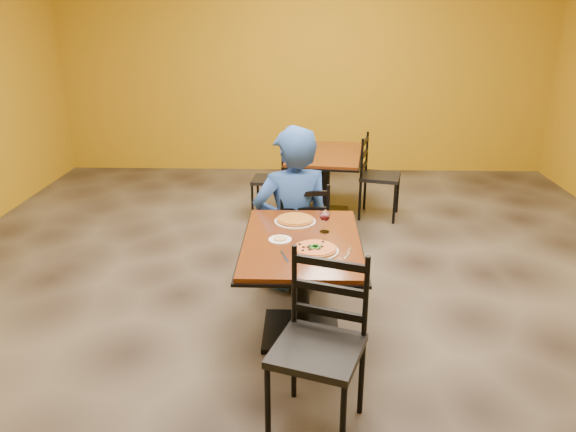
{
  "coord_description": "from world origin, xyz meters",
  "views": [
    {
      "loc": [
        0.01,
        -3.97,
        2.22
      ],
      "look_at": [
        -0.1,
        -0.3,
        0.85
      ],
      "focal_mm": 34.02,
      "sensor_mm": 36.0,
      "label": 1
    }
  ],
  "objects_px": {
    "table_main": "(302,265)",
    "table_second": "(325,170)",
    "side_plate": "(280,240)",
    "wine_glass": "(325,220)",
    "chair_second_left": "(270,180)",
    "pizza_main": "(315,249)",
    "diner": "(293,208)",
    "pizza_far": "(295,219)",
    "chair_main_near": "(317,351)",
    "plate_main": "(315,251)",
    "chair_main_far": "(302,230)",
    "plate_far": "(295,221)",
    "chair_second_right": "(380,177)"
  },
  "relations": [
    {
      "from": "table_second",
      "to": "wine_glass",
      "type": "distance_m",
      "value": 2.38
    },
    {
      "from": "chair_main_near",
      "to": "plate_far",
      "type": "xyz_separation_m",
      "value": [
        -0.15,
        1.31,
        0.25
      ]
    },
    {
      "from": "pizza_main",
      "to": "table_main",
      "type": "bearing_deg",
      "value": 114.66
    },
    {
      "from": "pizza_main",
      "to": "pizza_far",
      "type": "bearing_deg",
      "value": 104.88
    },
    {
      "from": "pizza_main",
      "to": "pizza_far",
      "type": "xyz_separation_m",
      "value": [
        -0.14,
        0.53,
        0.0
      ]
    },
    {
      "from": "diner",
      "to": "chair_second_left",
      "type": "bearing_deg",
      "value": -96.03
    },
    {
      "from": "plate_main",
      "to": "wine_glass",
      "type": "relative_size",
      "value": 1.72
    },
    {
      "from": "plate_main",
      "to": "pizza_far",
      "type": "distance_m",
      "value": 0.55
    },
    {
      "from": "diner",
      "to": "side_plate",
      "type": "relative_size",
      "value": 8.72
    },
    {
      "from": "table_main",
      "to": "pizza_main",
      "type": "bearing_deg",
      "value": -65.34
    },
    {
      "from": "chair_second_left",
      "to": "pizza_main",
      "type": "bearing_deg",
      "value": 15.42
    },
    {
      "from": "chair_main_near",
      "to": "chair_second_left",
      "type": "relative_size",
      "value": 1.19
    },
    {
      "from": "diner",
      "to": "side_plate",
      "type": "height_order",
      "value": "diner"
    },
    {
      "from": "chair_second_right",
      "to": "side_plate",
      "type": "bearing_deg",
      "value": 171.99
    },
    {
      "from": "side_plate",
      "to": "wine_glass",
      "type": "xyz_separation_m",
      "value": [
        0.31,
        0.17,
        0.08
      ]
    },
    {
      "from": "pizza_far",
      "to": "table_main",
      "type": "bearing_deg",
      "value": -81.15
    },
    {
      "from": "chair_main_near",
      "to": "plate_main",
      "type": "distance_m",
      "value": 0.81
    },
    {
      "from": "chair_main_far",
      "to": "diner",
      "type": "distance_m",
      "value": 0.27
    },
    {
      "from": "chair_main_near",
      "to": "plate_far",
      "type": "bearing_deg",
      "value": 114.93
    },
    {
      "from": "chair_second_right",
      "to": "plate_far",
      "type": "xyz_separation_m",
      "value": [
        -0.93,
        -2.17,
        0.28
      ]
    },
    {
      "from": "plate_main",
      "to": "chair_main_far",
      "type": "bearing_deg",
      "value": 94.59
    },
    {
      "from": "table_main",
      "to": "plate_main",
      "type": "bearing_deg",
      "value": -65.34
    },
    {
      "from": "diner",
      "to": "table_second",
      "type": "bearing_deg",
      "value": -116.79
    },
    {
      "from": "chair_main_far",
      "to": "wine_glass",
      "type": "height_order",
      "value": "wine_glass"
    },
    {
      "from": "diner",
      "to": "wine_glass",
      "type": "bearing_deg",
      "value": 94.77
    },
    {
      "from": "chair_main_near",
      "to": "diner",
      "type": "distance_m",
      "value": 1.77
    },
    {
      "from": "chair_second_right",
      "to": "plate_main",
      "type": "distance_m",
      "value": 2.83
    },
    {
      "from": "chair_main_near",
      "to": "plate_far",
      "type": "relative_size",
      "value": 3.27
    },
    {
      "from": "diner",
      "to": "plate_far",
      "type": "bearing_deg",
      "value": 77.57
    },
    {
      "from": "plate_main",
      "to": "pizza_main",
      "type": "bearing_deg",
      "value": 0.0
    },
    {
      "from": "side_plate",
      "to": "wine_glass",
      "type": "relative_size",
      "value": 0.89
    },
    {
      "from": "wine_glass",
      "to": "plate_far",
      "type": "bearing_deg",
      "value": 138.59
    },
    {
      "from": "chair_second_right",
      "to": "plate_main",
      "type": "xyz_separation_m",
      "value": [
        -0.79,
        -2.7,
        0.28
      ]
    },
    {
      "from": "chair_main_near",
      "to": "side_plate",
      "type": "distance_m",
      "value": 1.01
    },
    {
      "from": "wine_glass",
      "to": "diner",
      "type": "bearing_deg",
      "value": 110.77
    },
    {
      "from": "table_main",
      "to": "table_second",
      "type": "distance_m",
      "value": 2.52
    },
    {
      "from": "diner",
      "to": "pizza_far",
      "type": "distance_m",
      "value": 0.46
    },
    {
      "from": "pizza_far",
      "to": "side_plate",
      "type": "bearing_deg",
      "value": -105.18
    },
    {
      "from": "table_second",
      "to": "chair_main_far",
      "type": "relative_size",
      "value": 1.39
    },
    {
      "from": "wine_glass",
      "to": "table_second",
      "type": "bearing_deg",
      "value": 87.93
    },
    {
      "from": "chair_second_left",
      "to": "pizza_far",
      "type": "relative_size",
      "value": 3.03
    },
    {
      "from": "plate_main",
      "to": "plate_far",
      "type": "xyz_separation_m",
      "value": [
        -0.14,
        0.53,
        0.0
      ]
    },
    {
      "from": "chair_main_near",
      "to": "pizza_main",
      "type": "distance_m",
      "value": 0.82
    },
    {
      "from": "table_main",
      "to": "chair_main_near",
      "type": "xyz_separation_m",
      "value": [
        0.09,
        -0.96,
        -0.05
      ]
    },
    {
      "from": "pizza_main",
      "to": "plate_main",
      "type": "bearing_deg",
      "value": 0.0
    },
    {
      "from": "plate_far",
      "to": "chair_second_left",
      "type": "bearing_deg",
      "value": 98.65
    },
    {
      "from": "chair_main_near",
      "to": "diner",
      "type": "height_order",
      "value": "diner"
    },
    {
      "from": "pizza_far",
      "to": "side_plate",
      "type": "height_order",
      "value": "pizza_far"
    },
    {
      "from": "chair_main_far",
      "to": "pizza_main",
      "type": "height_order",
      "value": "chair_main_far"
    },
    {
      "from": "table_second",
      "to": "chair_main_near",
      "type": "distance_m",
      "value": 3.48
    }
  ]
}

